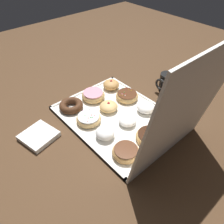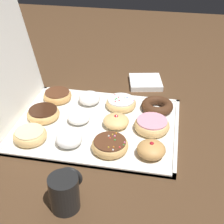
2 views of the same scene
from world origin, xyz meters
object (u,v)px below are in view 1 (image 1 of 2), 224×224
object	(u,v)px
napkin_stack	(39,136)
powdered_filled_donut_8	(105,133)
donut_box	(117,117)
powdered_filled_donut_6	(146,107)
glazed_ring_donut_9	(168,122)
pink_frosted_donut_1	(93,95)
sprinkle_donut_5	(89,119)
powdered_filled_donut_7	(127,121)
jelly_filled_donut_4	(109,106)
sprinkle_donut_3	(127,96)
jelly_filled_donut_0	(111,85)
chocolate_frosted_donut_11	(126,152)
coffee_mug	(166,82)
chocolate_cake_ring_donut_2	(71,105)
chocolate_frosted_donut_10	(149,137)

from	to	relation	value
napkin_stack	powdered_filled_donut_8	bearing A→B (deg)	138.11
donut_box	powdered_filled_donut_6	distance (m)	0.15
powdered_filled_donut_8	glazed_ring_donut_9	xyz separation A→B (m)	(-0.26, 0.13, -0.00)
pink_frosted_donut_1	powdered_filled_donut_8	distance (m)	0.28
sprinkle_donut_5	powdered_filled_donut_7	world-z (taller)	same
donut_box	jelly_filled_donut_4	distance (m)	0.07
sprinkle_donut_3	jelly_filled_donut_0	bearing A→B (deg)	-90.97
powdered_filled_donut_7	chocolate_frosted_donut_11	world-z (taller)	powdered_filled_donut_7
sprinkle_donut_3	coffee_mug	world-z (taller)	coffee_mug
jelly_filled_donut_0	jelly_filled_donut_4	size ratio (longest dim) A/B	0.99
powdered_filled_donut_7	glazed_ring_donut_9	world-z (taller)	powdered_filled_donut_7
chocolate_cake_ring_donut_2	napkin_stack	xyz separation A→B (m)	(0.21, 0.07, -0.02)
coffee_mug	napkin_stack	world-z (taller)	coffee_mug
sprinkle_donut_5	napkin_stack	world-z (taller)	sprinkle_donut_5
sprinkle_donut_5	powdered_filled_donut_6	xyz separation A→B (m)	(-0.26, 0.12, 0.00)
jelly_filled_donut_0	chocolate_frosted_donut_10	world-z (taller)	jelly_filled_donut_0
jelly_filled_donut_0	powdered_filled_donut_7	world-z (taller)	jelly_filled_donut_0
sprinkle_donut_3	chocolate_frosted_donut_10	xyz separation A→B (m)	(0.13, 0.27, -0.00)
jelly_filled_donut_4	powdered_filled_donut_6	world-z (taller)	same
donut_box	napkin_stack	xyz separation A→B (m)	(0.35, -0.13, 0.01)
jelly_filled_donut_4	napkin_stack	size ratio (longest dim) A/B	0.67
sprinkle_donut_5	napkin_stack	size ratio (longest dim) A/B	0.85
chocolate_frosted_donut_10	napkin_stack	distance (m)	0.48
chocolate_cake_ring_donut_2	napkin_stack	world-z (taller)	chocolate_cake_ring_donut_2
chocolate_frosted_donut_11	napkin_stack	bearing A→B (deg)	-56.67
powdered_filled_donut_7	sprinkle_donut_3	bearing A→B (deg)	-134.58
powdered_filled_donut_7	napkin_stack	distance (m)	0.40
jelly_filled_donut_0	sprinkle_donut_3	world-z (taller)	jelly_filled_donut_0
jelly_filled_donut_0	sprinkle_donut_5	xyz separation A→B (m)	(0.26, 0.14, -0.01)
jelly_filled_donut_4	chocolate_frosted_donut_10	bearing A→B (deg)	88.91
sprinkle_donut_3	jelly_filled_donut_4	bearing A→B (deg)	2.14
sprinkle_donut_5	napkin_stack	xyz separation A→B (m)	(0.22, -0.07, -0.02)
powdered_filled_donut_6	powdered_filled_donut_7	bearing A→B (deg)	1.99
sprinkle_donut_3	napkin_stack	distance (m)	0.48
donut_box	coffee_mug	xyz separation A→B (m)	(-0.36, 0.00, 0.05)
powdered_filled_donut_6	coffee_mug	xyz separation A→B (m)	(-0.23, -0.06, 0.02)
chocolate_cake_ring_donut_2	jelly_filled_donut_4	bearing A→B (deg)	136.01
chocolate_frosted_donut_10	powdered_filled_donut_8	bearing A→B (deg)	-47.13
powdered_filled_donut_6	pink_frosted_donut_1	bearing A→B (deg)	-62.27
pink_frosted_donut_1	jelly_filled_donut_4	xyz separation A→B (m)	(-0.01, 0.12, -0.00)
donut_box	jelly_filled_donut_0	size ratio (longest dim) A/B	6.30
jelly_filled_donut_0	sprinkle_donut_3	distance (m)	0.13
powdered_filled_donut_8	sprinkle_donut_5	bearing A→B (deg)	-91.73
glazed_ring_donut_9	napkin_stack	bearing A→B (deg)	-34.44
napkin_stack	chocolate_frosted_donut_11	bearing A→B (deg)	123.33
donut_box	chocolate_cake_ring_donut_2	distance (m)	0.24
pink_frosted_donut_1	sprinkle_donut_3	size ratio (longest dim) A/B	1.04
jelly_filled_donut_4	sprinkle_donut_5	bearing A→B (deg)	1.97
donut_box	chocolate_frosted_donut_10	bearing A→B (deg)	89.57
jelly_filled_donut_0	pink_frosted_donut_1	distance (m)	0.14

